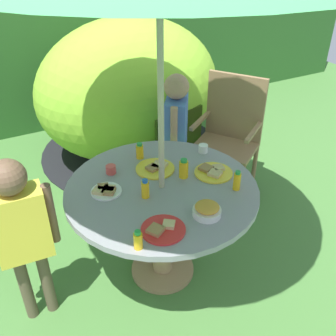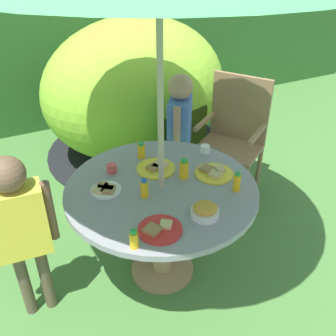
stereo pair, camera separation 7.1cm
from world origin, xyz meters
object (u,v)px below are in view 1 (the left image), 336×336
at_px(plate_mid_right, 156,168).
at_px(cup_far, 203,149).
at_px(dome_tent, 130,90).
at_px(snack_bowl, 207,210).
at_px(plate_back_edge, 106,190).
at_px(juice_bottle_near_right, 237,181).
at_px(plate_front_edge, 163,229).
at_px(cup_near, 111,169).
at_px(juice_bottle_center_front, 138,240).
at_px(garden_table, 162,205).
at_px(wooden_chair, 230,129).
at_px(juice_bottle_far_right, 184,169).
at_px(juice_bottle_far_left, 140,151).
at_px(plate_mid_left, 213,172).
at_px(juice_bottle_near_left, 145,189).
at_px(child_in_blue_shirt, 176,124).
at_px(child_in_yellow_shirt, 20,225).

bearing_deg(plate_mid_right, cup_far, 6.33).
bearing_deg(dome_tent, plate_mid_right, -119.37).
xyz_separation_m(snack_bowl, plate_back_edge, (-0.42, 0.47, -0.02)).
height_order(snack_bowl, cup_far, snack_bowl).
bearing_deg(juice_bottle_near_right, cup_far, 82.44).
bearing_deg(plate_front_edge, cup_near, 93.45).
height_order(juice_bottle_near_right, juice_bottle_center_front, juice_bottle_near_right).
relative_size(garden_table, juice_bottle_center_front, 10.99).
relative_size(wooden_chair, juice_bottle_far_right, 7.87).
distance_m(wooden_chair, cup_far, 0.80).
height_order(wooden_chair, plate_front_edge, wooden_chair).
bearing_deg(juice_bottle_center_front, plate_mid_right, 56.74).
bearing_deg(juice_bottle_far_left, juice_bottle_center_front, -115.07).
bearing_deg(cup_near, juice_bottle_far_right, -33.60).
height_order(plate_mid_left, juice_bottle_near_left, juice_bottle_near_left).
height_order(plate_back_edge, cup_far, cup_far).
relative_size(garden_table, plate_mid_left, 4.81).
xyz_separation_m(wooden_chair, cup_far, (-0.60, -0.48, 0.20)).
height_order(child_in_blue_shirt, juice_bottle_near_right, child_in_blue_shirt).
distance_m(plate_front_edge, juice_bottle_far_right, 0.53).
height_order(snack_bowl, juice_bottle_near_right, juice_bottle_near_right).
relative_size(child_in_blue_shirt, plate_front_edge, 4.83).
bearing_deg(juice_bottle_far_left, child_in_blue_shirt, 35.60).
xyz_separation_m(juice_bottle_near_left, juice_bottle_far_left, (0.16, 0.43, -0.00)).
bearing_deg(plate_front_edge, snack_bowl, -0.36).
bearing_deg(snack_bowl, juice_bottle_far_right, 78.79).
xyz_separation_m(snack_bowl, plate_mid_right, (-0.04, 0.56, -0.03)).
xyz_separation_m(garden_table, juice_bottle_near_left, (-0.13, -0.05, 0.20)).
relative_size(wooden_chair, dome_tent, 0.44).
bearing_deg(juice_bottle_center_front, dome_tent, 67.74).
height_order(juice_bottle_far_left, juice_bottle_center_front, juice_bottle_far_left).
distance_m(child_in_blue_shirt, plate_back_edge, 1.04).
distance_m(plate_front_edge, juice_bottle_near_right, 0.59).
bearing_deg(juice_bottle_far_left, wooden_chair, 18.40).
relative_size(garden_table, wooden_chair, 1.15).
distance_m(plate_front_edge, cup_near, 0.66).
relative_size(child_in_yellow_shirt, juice_bottle_near_left, 9.16).
distance_m(wooden_chair, juice_bottle_near_right, 1.20).
xyz_separation_m(snack_bowl, juice_bottle_far_left, (-0.07, 0.75, 0.02)).
distance_m(juice_bottle_center_front, cup_far, 1.04).
bearing_deg(juice_bottle_center_front, snack_bowl, 7.04).
distance_m(cup_near, cup_far, 0.68).
distance_m(garden_table, juice_bottle_center_front, 0.58).
height_order(plate_mid_right, plate_mid_left, same).
distance_m(dome_tent, plate_mid_left, 1.76).
bearing_deg(child_in_yellow_shirt, cup_near, 24.63).
relative_size(plate_mid_left, plate_back_edge, 1.33).
bearing_deg(plate_front_edge, plate_mid_left, 31.80).
distance_m(garden_table, dome_tent, 1.81).
height_order(garden_table, child_in_blue_shirt, child_in_blue_shirt).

